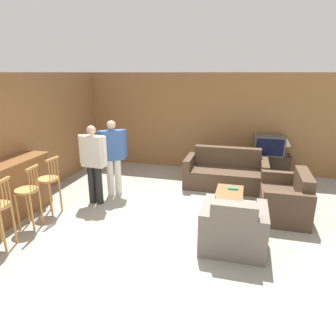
# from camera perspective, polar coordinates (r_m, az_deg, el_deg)

# --- Properties ---
(ground_plane) EXTENTS (24.00, 24.00, 0.00)m
(ground_plane) POSITION_cam_1_polar(r_m,az_deg,el_deg) (5.29, -0.63, -11.62)
(ground_plane) COLOR gray
(wall_back) EXTENTS (9.40, 0.08, 2.60)m
(wall_back) POSITION_cam_1_polar(r_m,az_deg,el_deg) (8.32, 6.14, 8.68)
(wall_back) COLOR olive
(wall_back) RESTS_ON ground_plane
(wall_left) EXTENTS (0.08, 8.67, 2.60)m
(wall_left) POSITION_cam_1_polar(r_m,az_deg,el_deg) (7.39, -22.37, 6.32)
(wall_left) COLOR olive
(wall_left) RESTS_ON ground_plane
(bar_chair_mid) EXTENTS (0.41, 0.41, 1.12)m
(bar_chair_mid) POSITION_cam_1_polar(r_m,az_deg,el_deg) (5.63, -25.10, -4.76)
(bar_chair_mid) COLOR #B77F42
(bar_chair_mid) RESTS_ON ground_plane
(bar_chair_far) EXTENTS (0.41, 0.41, 1.12)m
(bar_chair_far) POSITION_cam_1_polar(r_m,az_deg,el_deg) (6.05, -21.72, -2.84)
(bar_chair_far) COLOR #B77F42
(bar_chair_far) RESTS_ON ground_plane
(couch_far) EXTENTS (1.88, 0.90, 0.89)m
(couch_far) POSITION_cam_1_polar(r_m,az_deg,el_deg) (7.19, 10.91, -1.06)
(couch_far) COLOR #4C3828
(couch_far) RESTS_ON ground_plane
(armchair_near) EXTENTS (0.97, 0.85, 0.87)m
(armchair_near) POSITION_cam_1_polar(r_m,az_deg,el_deg) (4.74, 12.29, -11.39)
(armchair_near) COLOR #70665B
(armchair_near) RESTS_ON ground_plane
(loveseat_right) EXTENTS (0.82, 1.31, 0.86)m
(loveseat_right) POSITION_cam_1_polar(r_m,az_deg,el_deg) (6.09, 21.61, -5.58)
(loveseat_right) COLOR #4C3828
(loveseat_right) RESTS_ON ground_plane
(coffee_table) EXTENTS (0.52, 0.91, 0.37)m
(coffee_table) POSITION_cam_1_polar(r_m,az_deg,el_deg) (5.98, 11.57, -5.12)
(coffee_table) COLOR brown
(coffee_table) RESTS_ON ground_plane
(tv_unit) EXTENTS (1.08, 0.49, 0.61)m
(tv_unit) POSITION_cam_1_polar(r_m,az_deg,el_deg) (8.12, 18.35, 0.42)
(tv_unit) COLOR #2D2319
(tv_unit) RESTS_ON ground_plane
(tv) EXTENTS (0.72, 0.52, 0.49)m
(tv) POSITION_cam_1_polar(r_m,az_deg,el_deg) (7.98, 18.73, 4.16)
(tv) COLOR #4C4C4C
(tv) RESTS_ON tv_unit
(book_on_table) EXTENTS (0.21, 0.16, 0.03)m
(book_on_table) POSITION_cam_1_polar(r_m,az_deg,el_deg) (6.15, 12.27, -3.75)
(book_on_table) COLOR #33704C
(book_on_table) RESTS_ON coffee_table
(table_lamp) EXTENTS (0.24, 0.24, 0.44)m
(table_lamp) POSITION_cam_1_polar(r_m,az_deg,el_deg) (8.01, 21.64, 4.45)
(table_lamp) COLOR brown
(table_lamp) RESTS_ON tv_unit
(person_by_window) EXTENTS (0.53, 0.42, 1.65)m
(person_by_window) POSITION_cam_1_polar(r_m,az_deg,el_deg) (6.51, -10.45, 2.57)
(person_by_window) COLOR silver
(person_by_window) RESTS_ON ground_plane
(person_by_counter) EXTENTS (0.61, 0.21, 1.62)m
(person_by_counter) POSITION_cam_1_polar(r_m,az_deg,el_deg) (6.16, -14.00, 1.32)
(person_by_counter) COLOR black
(person_by_counter) RESTS_ON ground_plane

